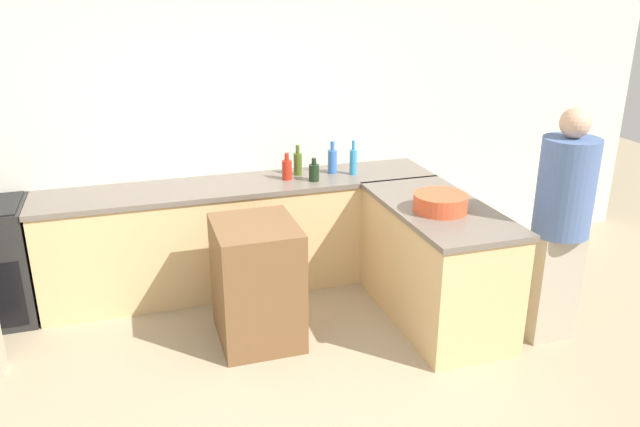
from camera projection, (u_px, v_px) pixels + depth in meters
name	position (u px, v px, depth m)	size (l,w,h in m)	color
ground_plane	(310.00, 425.00, 3.63)	(14.00, 14.00, 0.00)	tan
wall_back	(231.00, 120.00, 5.16)	(8.00, 0.06, 2.70)	silver
counter_back	(243.00, 234.00, 5.18)	(3.22, 0.62, 0.90)	#D6B27A
counter_peninsula	(435.00, 263.00, 4.66)	(0.69, 1.41, 0.90)	#D6B27A
island_table	(257.00, 282.00, 4.38)	(0.56, 0.65, 0.88)	brown
mixing_bowl	(440.00, 203.00, 4.39)	(0.38, 0.38, 0.12)	#DB512D
water_bottle_blue	(332.00, 161.00, 5.25)	(0.08, 0.08, 0.27)	#386BB7
hot_sauce_bottle	(287.00, 169.00, 5.09)	(0.08, 0.08, 0.22)	red
olive_oil_bottle	(298.00, 163.00, 5.21)	(0.07, 0.07, 0.26)	#475B1E
dish_soap_bottle	(353.00, 161.00, 5.21)	(0.06, 0.06, 0.29)	#338CBF
wine_bottle_dark	(314.00, 172.00, 5.06)	(0.08, 0.08, 0.19)	black
person_at_peninsula	(561.00, 220.00, 4.24)	(0.38, 0.38, 1.67)	#ADA38E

